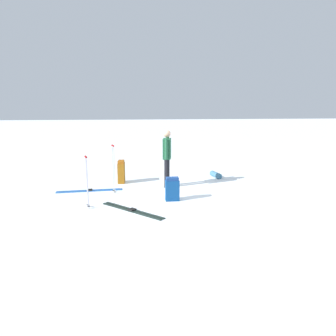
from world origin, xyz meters
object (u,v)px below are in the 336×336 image
object	(u,v)px
ski_pair_near	(90,191)
sleeping_mat_rolled	(216,175)
skier_standing	(167,155)
ski_poles_planted_far	(114,167)
ski_pair_far	(132,210)
backpack_bright	(121,172)
backpack_large_dark	(172,189)
ski_poles_planted_near	(87,179)

from	to	relation	value
ski_pair_near	sleeping_mat_rolled	size ratio (longest dim) A/B	3.37
skier_standing	ski_poles_planted_far	size ratio (longest dim) A/B	1.25
ski_pair_far	backpack_bright	size ratio (longest dim) A/B	2.04
skier_standing	ski_pair_far	bearing A→B (deg)	-26.70
sleeping_mat_rolled	ski_pair_near	bearing A→B (deg)	-72.52
backpack_bright	ski_poles_planted_far	xyz separation A→B (m)	(1.16, -0.15, 0.40)
sleeping_mat_rolled	backpack_large_dark	bearing A→B (deg)	-36.64
ski_poles_planted_far	backpack_bright	bearing A→B (deg)	172.45
skier_standing	ski_pair_far	size ratio (longest dim) A/B	1.17
ski_pair_far	backpack_bright	xyz separation A→B (m)	(-2.68, -0.34, 0.34)
ski_pair_near	sleeping_mat_rolled	distance (m)	4.20
backpack_bright	ski_poles_planted_near	size ratio (longest dim) A/B	0.56
skier_standing	ski_pair_near	xyz separation A→B (m)	(0.24, -2.24, -0.94)
skier_standing	backpack_bright	distance (m)	1.63
skier_standing	sleeping_mat_rolled	world-z (taller)	skier_standing
skier_standing	backpack_bright	world-z (taller)	skier_standing
ski_pair_far	ski_poles_planted_far	distance (m)	1.76
backpack_large_dark	ski_poles_planted_near	bearing A→B (deg)	-79.74
ski_pair_far	ski_poles_planted_near	xyz separation A→B (m)	(-0.33, -1.04, 0.69)
backpack_large_dark	backpack_bright	distance (m)	2.41
ski_pair_near	backpack_bright	world-z (taller)	backpack_bright
ski_pair_far	ski_poles_planted_far	world-z (taller)	ski_poles_planted_far
backpack_large_dark	ski_poles_planted_near	size ratio (longest dim) A/B	0.48
ski_pair_far	sleeping_mat_rolled	bearing A→B (deg)	137.71
backpack_bright	ski_poles_planted_far	bearing A→B (deg)	-7.55
ski_pair_far	skier_standing	bearing A→B (deg)	153.30
skier_standing	backpack_large_dark	xyz separation A→B (m)	(1.35, -0.00, -0.66)
backpack_large_dark	ski_poles_planted_near	xyz separation A→B (m)	(0.37, -2.07, 0.41)
backpack_large_dark	ski_poles_planted_far	size ratio (longest dim) A/B	0.45
ski_pair_far	backpack_bright	distance (m)	2.72
backpack_bright	ski_poles_planted_near	world-z (taller)	ski_poles_planted_near
skier_standing	backpack_large_dark	bearing A→B (deg)	-0.08
ski_pair_far	backpack_bright	world-z (taller)	backpack_bright
ski_pair_far	backpack_large_dark	size ratio (longest dim) A/B	2.38
ski_poles_planted_far	ski_poles_planted_near	bearing A→B (deg)	-24.45
ski_pair_near	backpack_large_dark	distance (m)	2.52
ski_pair_near	backpack_large_dark	world-z (taller)	backpack_large_dark
ski_pair_near	ski_poles_planted_far	world-z (taller)	ski_poles_planted_far
ski_pair_far	sleeping_mat_rolled	distance (m)	4.16
backpack_large_dark	ski_poles_planted_far	bearing A→B (deg)	-118.26
ski_poles_planted_near	backpack_bright	bearing A→B (deg)	163.51
skier_standing	ski_poles_planted_near	distance (m)	2.71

